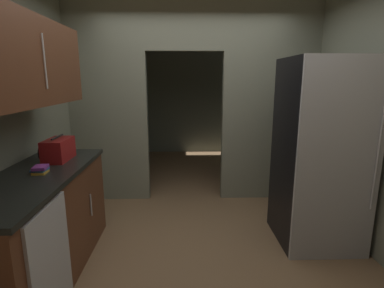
% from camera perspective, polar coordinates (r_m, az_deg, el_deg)
% --- Properties ---
extents(ground, '(20.00, 20.00, 0.00)m').
position_cam_1_polar(ground, '(3.11, 1.25, -20.12)').
color(ground, brown).
extents(kitchen_partition, '(3.33, 0.12, 2.75)m').
position_cam_1_polar(kitchen_partition, '(4.06, 0.81, 9.64)').
color(kitchen_partition, gray).
rests_on(kitchen_partition, ground).
extents(adjoining_room_shell, '(3.33, 2.85, 2.75)m').
position_cam_1_polar(adjoining_room_shell, '(5.98, -0.33, 9.50)').
color(adjoining_room_shell, gray).
rests_on(adjoining_room_shell, ground).
extents(refrigerator, '(0.77, 0.79, 1.88)m').
position_cam_1_polar(refrigerator, '(3.25, 23.37, -1.72)').
color(refrigerator, black).
rests_on(refrigerator, ground).
extents(lower_cabinet_run, '(0.64, 1.77, 0.92)m').
position_cam_1_polar(lower_cabinet_run, '(2.87, -27.20, -14.02)').
color(lower_cabinet_run, brown).
rests_on(lower_cabinet_run, ground).
extents(dishwasher, '(0.02, 0.56, 0.86)m').
position_cam_1_polar(dishwasher, '(2.37, -25.34, -20.50)').
color(dishwasher, '#B7BABC').
rests_on(dishwasher, ground).
extents(upper_cabinet_counterside, '(0.36, 1.60, 0.66)m').
position_cam_1_polar(upper_cabinet_counterside, '(2.61, -30.17, 13.55)').
color(upper_cabinet_counterside, brown).
extents(boombox, '(0.21, 0.36, 0.23)m').
position_cam_1_polar(boombox, '(3.06, -24.31, -0.98)').
color(boombox, maroon).
rests_on(boombox, lower_cabinet_run).
extents(book_stack, '(0.12, 0.15, 0.06)m').
position_cam_1_polar(book_stack, '(2.72, -27.12, -4.37)').
color(book_stack, gold).
rests_on(book_stack, lower_cabinet_run).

